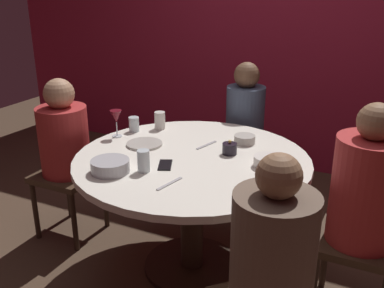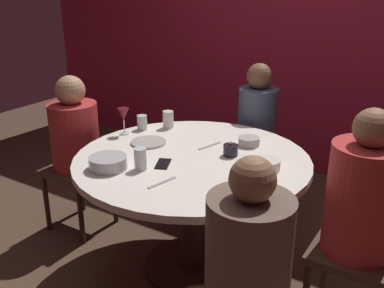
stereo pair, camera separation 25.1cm
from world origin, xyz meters
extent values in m
plane|color=#4C3828|center=(0.00, 0.00, 0.00)|extent=(8.00, 8.00, 0.00)
cube|color=maroon|center=(0.00, 1.89, 1.30)|extent=(6.00, 0.10, 2.60)
cylinder|color=silver|center=(0.00, 0.00, 0.74)|extent=(1.36, 1.36, 0.04)
cylinder|color=#332319|center=(0.00, 0.00, 0.36)|extent=(0.14, 0.14, 0.72)
cylinder|color=#2D2116|center=(0.00, 0.00, 0.01)|extent=(0.60, 0.60, 0.03)
cube|color=#3F2D1E|center=(-0.95, 0.00, 0.45)|extent=(0.40, 0.40, 0.04)
cylinder|color=#B22D2D|center=(-0.95, 0.00, 0.70)|extent=(0.33, 0.33, 0.46)
sphere|color=tan|center=(-0.95, 0.00, 1.02)|extent=(0.20, 0.20, 0.20)
cylinder|color=#332319|center=(-1.12, -0.17, 0.21)|extent=(0.04, 0.04, 0.43)
cylinder|color=#332319|center=(-0.78, -0.17, 0.21)|extent=(0.04, 0.04, 0.43)
cylinder|color=#332319|center=(-1.12, 0.17, 0.21)|extent=(0.04, 0.04, 0.43)
cylinder|color=#332319|center=(-0.78, 0.17, 0.21)|extent=(0.04, 0.04, 0.43)
cube|color=#3F2D1E|center=(0.00, 0.91, 0.45)|extent=(0.40, 0.40, 0.04)
cylinder|color=#475670|center=(0.00, 0.91, 0.72)|extent=(0.29, 0.29, 0.50)
sphere|color=brown|center=(0.00, 0.91, 1.06)|extent=(0.19, 0.19, 0.19)
cylinder|color=#332319|center=(-0.17, 1.08, 0.21)|extent=(0.04, 0.04, 0.43)
cylinder|color=#332319|center=(-0.17, 0.74, 0.21)|extent=(0.04, 0.04, 0.43)
cylinder|color=#332319|center=(0.17, 1.08, 0.21)|extent=(0.04, 0.04, 0.43)
cylinder|color=#332319|center=(0.17, 0.74, 0.21)|extent=(0.04, 0.04, 0.43)
cube|color=#3F2D1E|center=(0.95, 0.00, 0.45)|extent=(0.40, 0.40, 0.04)
cylinder|color=#B22D2D|center=(0.95, 0.00, 0.75)|extent=(0.34, 0.34, 0.55)
sphere|color=#8C6647|center=(0.95, 0.00, 1.10)|extent=(0.18, 0.18, 0.18)
cylinder|color=#332319|center=(0.78, 0.17, 0.21)|extent=(0.04, 0.04, 0.43)
cylinder|color=brown|center=(0.68, -0.68, 0.72)|extent=(0.47, 0.47, 0.51)
sphere|color=#8C6647|center=(0.68, -0.68, 1.06)|extent=(0.17, 0.17, 0.17)
cylinder|color=black|center=(0.18, 0.14, 0.79)|extent=(0.09, 0.09, 0.07)
sphere|color=#F9D159|center=(0.18, 0.14, 0.83)|extent=(0.02, 0.02, 0.02)
cylinder|color=silver|center=(-0.59, 0.10, 0.76)|extent=(0.06, 0.06, 0.01)
cylinder|color=silver|center=(-0.59, 0.10, 0.81)|extent=(0.01, 0.01, 0.09)
cone|color=maroon|center=(-0.59, 0.10, 0.89)|extent=(0.08, 0.08, 0.08)
cylinder|color=#B2ADA3|center=(-0.35, 0.05, 0.76)|extent=(0.22, 0.22, 0.01)
cube|color=black|center=(-0.08, -0.18, 0.76)|extent=(0.12, 0.16, 0.01)
cylinder|color=#B7B7BC|center=(-0.30, -0.38, 0.79)|extent=(0.21, 0.21, 0.07)
cylinder|color=#B2ADA3|center=(0.20, 0.35, 0.78)|extent=(0.13, 0.13, 0.05)
cylinder|color=silver|center=(0.43, 0.06, 0.79)|extent=(0.15, 0.15, 0.06)
cylinder|color=silver|center=(-0.42, 0.36, 0.81)|extent=(0.07, 0.07, 0.12)
cylinder|color=silver|center=(-0.55, 0.24, 0.81)|extent=(0.07, 0.07, 0.10)
cylinder|color=silver|center=(-0.14, -0.29, 0.82)|extent=(0.07, 0.07, 0.12)
cube|color=#B7B7BC|center=(0.00, 0.20, 0.76)|extent=(0.06, 0.18, 0.01)
cube|color=#B7B7BC|center=(0.06, -0.37, 0.76)|extent=(0.06, 0.18, 0.01)
camera|label=1|loc=(1.03, -2.11, 1.73)|focal=41.33mm
camera|label=2|loc=(1.25, -1.99, 1.73)|focal=41.33mm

